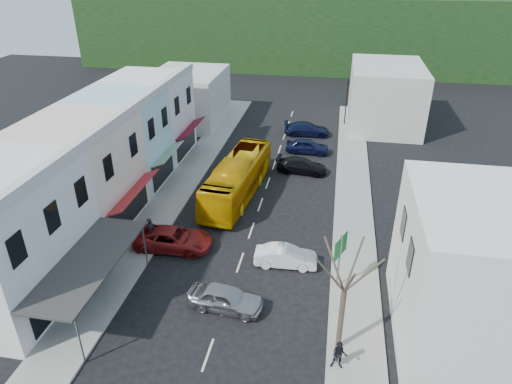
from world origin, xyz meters
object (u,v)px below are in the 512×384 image
traffic_signal (346,103)px  pedestrian_right (339,355)px  pedestrian_left (151,231)px  car_white (286,256)px  street_tree (344,292)px  car_silver (226,299)px  direction_sign (339,262)px  car_red (173,239)px  bus (238,179)px

traffic_signal → pedestrian_right: bearing=68.5°
pedestrian_left → pedestrian_right: size_ratio=1.00×
car_white → pedestrian_right: bearing=-158.6°
pedestrian_right → street_tree: street_tree is taller
street_tree → traffic_signal: 35.37m
car_silver → pedestrian_left: (-6.67, 5.56, 0.30)m
direction_sign → traffic_signal: bearing=113.3°
car_red → bus: bearing=-19.9°
pedestrian_right → street_tree: (-0.03, 1.35, 2.81)m
bus → pedestrian_right: bus is taller
bus → car_white: bearing=-54.5°
bus → street_tree: bearing=-55.3°
car_white → pedestrian_left: 9.63m
car_white → direction_sign: direction_sign is taller
pedestrian_right → direction_sign: 6.43m
bus → car_white: 10.37m
street_tree → traffic_signal: bearing=89.9°
pedestrian_left → street_tree: street_tree is taller
car_white → car_red: 7.95m
car_white → pedestrian_left: pedestrian_left is taller
car_silver → pedestrian_left: 8.69m
car_silver → car_red: size_ratio=0.96×
pedestrian_right → traffic_signal: bearing=90.3°
bus → direction_sign: (8.54, -10.63, 0.33)m
direction_sign → street_tree: 5.37m
bus → pedestrian_left: size_ratio=6.82×
car_white → car_silver: bearing=145.6°
pedestrian_right → traffic_signal: traffic_signal is taller
pedestrian_right → street_tree: 3.12m
car_white → pedestrian_right: 8.80m
car_white → street_tree: bearing=-154.7°
car_white → direction_sign: 3.96m
car_silver → bus: bearing=15.1°
car_red → pedestrian_right: 14.37m
bus → street_tree: (8.71, -15.64, 2.26)m
pedestrian_left → street_tree: size_ratio=0.22×
pedestrian_right → bus: bearing=117.6°
car_red → pedestrian_left: bearing=79.1°
pedestrian_left → pedestrian_right: (13.17, -8.86, 0.00)m
car_white → street_tree: 8.18m
pedestrian_left → direction_sign: bearing=-94.7°
direction_sign → street_tree: (0.17, -5.01, 1.93)m
pedestrian_right → direction_sign: (-0.19, 6.37, 0.88)m
car_red → street_tree: 13.93m
bus → street_tree: size_ratio=1.52×
direction_sign → street_tree: size_ratio=0.49×
street_tree → car_silver: bearing=163.2°
car_white → traffic_signal: size_ratio=0.80×
car_silver → street_tree: (6.47, -1.95, 3.11)m
bus → traffic_signal: 21.60m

